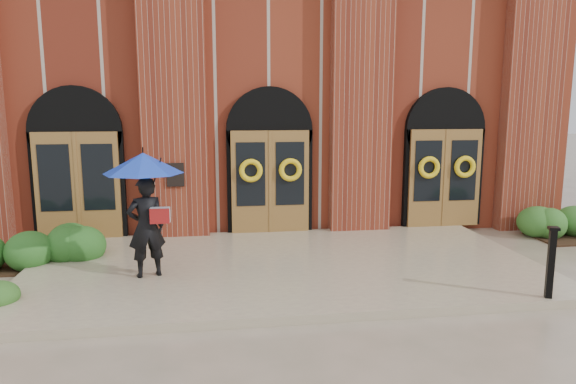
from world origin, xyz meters
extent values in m
plane|color=gray|center=(0.00, 0.00, 0.00)|extent=(90.00, 90.00, 0.00)
cube|color=tan|center=(0.00, 0.15, 0.07)|extent=(10.00, 5.30, 0.15)
cube|color=maroon|center=(0.00, 8.90, 3.50)|extent=(16.00, 12.00, 7.00)
cube|color=black|center=(-2.25, 2.47, 1.65)|extent=(0.40, 0.05, 0.55)
cube|color=maroon|center=(-2.25, 2.73, 3.50)|extent=(1.50, 0.45, 7.00)
cube|color=maroon|center=(2.25, 2.73, 3.50)|extent=(1.50, 0.45, 7.00)
cube|color=maroon|center=(6.75, 2.73, 3.50)|extent=(1.50, 0.45, 7.00)
cube|color=olive|center=(-4.50, 2.71, 1.40)|extent=(1.90, 0.10, 2.50)
cylinder|color=black|center=(-4.50, 2.85, 2.65)|extent=(2.10, 0.22, 2.10)
cube|color=olive|center=(0.00, 2.71, 1.40)|extent=(1.90, 0.10, 2.50)
cylinder|color=black|center=(0.00, 2.85, 2.65)|extent=(2.10, 0.22, 2.10)
cube|color=olive|center=(4.50, 2.71, 1.40)|extent=(1.90, 0.10, 2.50)
cylinder|color=black|center=(4.50, 2.85, 2.65)|extent=(2.10, 0.22, 2.10)
torus|color=yellow|center=(-0.48, 2.59, 1.70)|extent=(0.57, 0.13, 0.57)
torus|color=yellow|center=(0.48, 2.59, 1.70)|extent=(0.57, 0.13, 0.57)
torus|color=yellow|center=(4.02, 2.59, 1.70)|extent=(0.57, 0.13, 0.57)
torus|color=yellow|center=(4.98, 2.59, 1.70)|extent=(0.57, 0.13, 0.57)
imported|color=black|center=(-2.59, -0.32, 1.07)|extent=(0.77, 0.63, 1.84)
cone|color=#1738B2|center=(-2.59, -0.32, 2.24)|extent=(1.79, 1.79, 0.37)
cylinder|color=black|center=(-2.54, -0.37, 1.75)|extent=(0.02, 0.02, 0.61)
cube|color=#B1B3B6|center=(-2.31, -0.46, 1.32)|extent=(0.38, 0.27, 0.27)
cube|color=maroon|center=(-2.31, -0.56, 1.32)|extent=(0.33, 0.13, 0.27)
cube|color=black|center=(4.00, -2.35, 0.72)|extent=(0.13, 0.13, 1.14)
cube|color=black|center=(4.00, -2.35, 1.31)|extent=(0.20, 0.20, 0.05)
ellipsoid|color=#23541C|center=(-5.50, 1.11, 0.37)|extent=(2.91, 1.16, 0.75)
camera|label=1|loc=(-1.32, -9.63, 3.24)|focal=32.00mm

